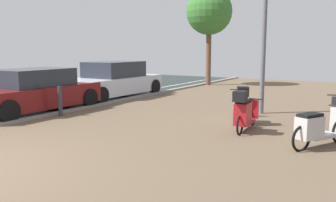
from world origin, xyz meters
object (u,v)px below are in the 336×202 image
at_px(scooter_near, 317,128).
at_px(parked_car_far, 113,81).
at_px(parked_car_near, 34,92).
at_px(street_tree, 209,12).
at_px(bollard_far, 60,101).
at_px(lamp_post, 265,12).
at_px(scooter_mid, 241,105).
at_px(scooter_far, 244,112).

height_order(scooter_near, parked_car_far, parked_car_far).
xyz_separation_m(parked_car_near, parked_car_far, (-0.11, 3.94, 0.03)).
xyz_separation_m(scooter_near, street_tree, (-7.02, 10.20, 3.43)).
bearing_deg(bollard_far, scooter_near, 1.84).
relative_size(lamp_post, bollard_far, 6.17).
height_order(scooter_mid, parked_car_near, parked_car_near).
xyz_separation_m(parked_car_near, lamp_post, (6.11, 3.33, 2.37)).
bearing_deg(scooter_far, parked_car_near, -173.38).
relative_size(parked_car_near, lamp_post, 0.76).
xyz_separation_m(scooter_mid, lamp_post, (0.08, 1.57, 2.54)).
distance_m(parked_car_far, lamp_post, 6.67).
height_order(scooter_mid, bollard_far, scooter_mid).
distance_m(scooter_near, lamp_post, 4.60).
height_order(parked_car_far, street_tree, street_tree).
height_order(scooter_near, street_tree, street_tree).
relative_size(scooter_mid, street_tree, 0.32).
distance_m(parked_car_far, street_tree, 7.25).
relative_size(scooter_near, lamp_post, 0.29).
distance_m(scooter_near, parked_car_near, 8.17).
bearing_deg(parked_car_far, scooter_near, -24.68).
xyz_separation_m(scooter_near, scooter_far, (-1.70, 0.61, 0.07)).
bearing_deg(scooter_mid, street_tree, 119.65).
height_order(scooter_near, scooter_mid, scooter_mid).
relative_size(scooter_far, lamp_post, 0.30).
bearing_deg(scooter_near, scooter_mid, 142.79).
xyz_separation_m(street_tree, bollard_far, (0.08, -10.42, -3.38)).
relative_size(scooter_near, scooter_far, 0.97).
bearing_deg(scooter_far, lamp_post, 97.82).
bearing_deg(lamp_post, scooter_near, -57.25).
xyz_separation_m(scooter_mid, street_tree, (-4.89, 8.58, 3.35)).
bearing_deg(scooter_far, bollard_far, -170.96).
distance_m(parked_car_near, street_tree, 10.88).
bearing_deg(parked_car_near, bollard_far, -3.90).
xyz_separation_m(scooter_far, lamp_post, (-0.35, 2.58, 2.54)).
bearing_deg(bollard_far, parked_car_far, 108.32).
bearing_deg(scooter_near, scooter_far, 160.20).
bearing_deg(street_tree, lamp_post, -54.69).
distance_m(scooter_far, lamp_post, 3.63).
relative_size(scooter_far, parked_car_near, 0.40).
height_order(scooter_near, parked_car_near, parked_car_near).
distance_m(scooter_far, parked_car_far, 7.31).
distance_m(parked_car_near, bollard_far, 1.24).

